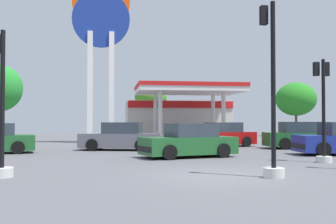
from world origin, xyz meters
name	(u,v)px	position (x,y,z in m)	size (l,w,h in m)	color
ground_plane	(220,175)	(0.00, 0.00, 0.00)	(90.00, 90.00, 0.00)	#56565B
gas_station	(178,117)	(2.80, 24.32, 2.13)	(9.39, 11.52, 4.60)	beige
station_pole_sign	(101,33)	(-4.11, 19.51, 8.57)	(4.49, 0.56, 13.29)	white
car_0	(302,136)	(8.40, 11.28, 0.75)	(4.80, 2.49, 1.65)	black
car_2	(189,142)	(0.25, 6.31, 0.71)	(4.72, 2.94, 1.57)	black
car_3	(221,136)	(3.98, 13.90, 0.73)	(4.84, 3.04, 1.61)	black
car_5	(120,138)	(-2.79, 11.50, 0.73)	(4.84, 2.91, 1.62)	black
traffic_signal_0	(1,130)	(-6.64, 0.46, 1.41)	(0.67, 0.69, 4.43)	silver
traffic_signal_1	(272,116)	(1.39, -0.79, 1.84)	(0.64, 0.67, 5.27)	silver
traffic_signal_2	(323,118)	(5.23, 3.16, 1.81)	(0.65, 0.67, 4.22)	silver
tree_1	(151,97)	(1.14, 32.68, 4.43)	(3.60, 3.60, 5.96)	brown
tree_2	(296,99)	(17.44, 30.67, 4.21)	(4.52, 4.52, 6.10)	brown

